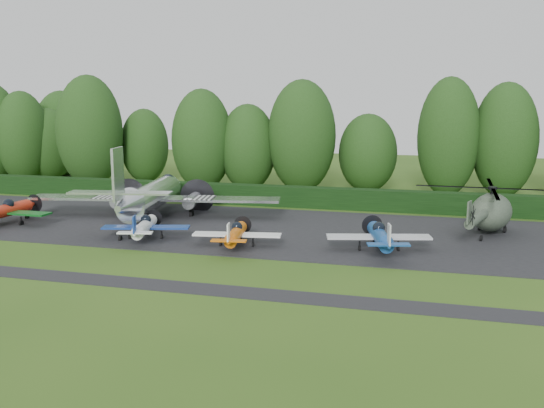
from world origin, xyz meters
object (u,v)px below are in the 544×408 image
(light_plane_white, at_px, (145,226))
(helicopter, at_px, (491,209))
(light_plane_red, at_px, (4,211))
(transport_plane, at_px, (150,197))
(light_plane_orange, at_px, (236,234))
(light_plane_blue, at_px, (380,236))

(light_plane_white, bearing_deg, helicopter, 34.57)
(light_plane_red, height_order, light_plane_white, light_plane_red)
(transport_plane, xyz_separation_m, light_plane_red, (-10.67, -5.65, -0.78))
(transport_plane, height_order, light_plane_orange, transport_plane)
(light_plane_red, xyz_separation_m, helicopter, (39.27, 7.35, 0.78))
(light_plane_red, bearing_deg, light_plane_white, -8.43)
(light_plane_blue, xyz_separation_m, helicopter, (7.88, 8.11, 0.86))
(light_plane_red, relative_size, light_plane_blue, 1.07)
(light_plane_white, bearing_deg, light_plane_red, -172.15)
(transport_plane, relative_size, light_plane_blue, 2.97)
(transport_plane, height_order, light_plane_blue, transport_plane)
(transport_plane, distance_m, light_plane_blue, 21.71)
(light_plane_white, xyz_separation_m, helicopter, (25.35, 9.07, 0.97))
(transport_plane, bearing_deg, light_plane_blue, -6.58)
(light_plane_orange, relative_size, helicopter, 0.49)
(light_plane_orange, bearing_deg, light_plane_red, -176.25)
(light_plane_red, xyz_separation_m, light_plane_orange, (21.33, -2.15, -0.22))
(light_plane_orange, xyz_separation_m, light_plane_blue, (10.06, 1.38, 0.14))
(helicopter, bearing_deg, transport_plane, 167.53)
(light_plane_orange, xyz_separation_m, helicopter, (17.94, 9.50, 1.00))
(light_plane_red, bearing_deg, light_plane_blue, -2.79)
(light_plane_red, xyz_separation_m, light_plane_blue, (31.39, -0.77, -0.08))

